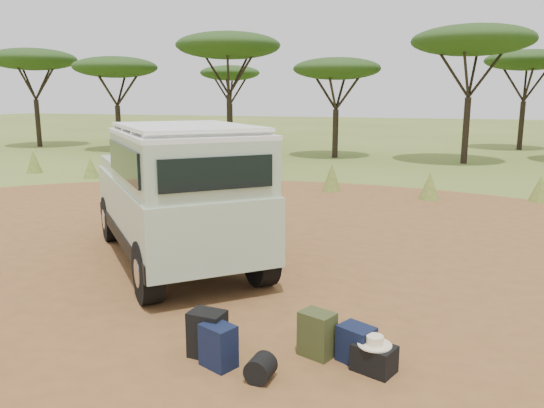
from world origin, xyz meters
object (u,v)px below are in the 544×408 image
(duffel_navy, at_px, (356,344))
(hard_case, at_px, (374,358))
(backpack_black, at_px, (207,334))
(backpack_navy, at_px, (218,346))
(safari_vehicle, at_px, (177,197))
(backpack_olive, at_px, (317,334))

(duffel_navy, relative_size, hard_case, 0.98)
(backpack_black, xyz_separation_m, backpack_navy, (0.22, -0.18, -0.03))
(safari_vehicle, height_order, backpack_navy, safari_vehicle)
(backpack_olive, relative_size, hard_case, 1.21)
(backpack_black, relative_size, duffel_navy, 1.27)
(duffel_navy, bearing_deg, backpack_black, -139.72)
(backpack_olive, bearing_deg, hard_case, 8.22)
(duffel_navy, bearing_deg, safari_vehicle, 170.51)
(backpack_navy, height_order, duffel_navy, backpack_navy)
(backpack_olive, relative_size, duffel_navy, 1.24)
(hard_case, bearing_deg, backpack_olive, -172.13)
(backpack_black, relative_size, backpack_navy, 1.11)
(backpack_black, xyz_separation_m, hard_case, (1.87, 0.28, -0.12))
(safari_vehicle, bearing_deg, duffel_navy, 11.17)
(backpack_black, bearing_deg, safari_vehicle, 128.28)
(safari_vehicle, height_order, backpack_black, safari_vehicle)
(safari_vehicle, relative_size, backpack_black, 9.32)
(safari_vehicle, distance_m, hard_case, 4.92)
(safari_vehicle, distance_m, backpack_navy, 4.06)
(backpack_navy, xyz_separation_m, backpack_olive, (0.97, 0.60, 0.02))
(safari_vehicle, height_order, hard_case, safari_vehicle)
(backpack_navy, relative_size, backpack_olive, 0.92)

